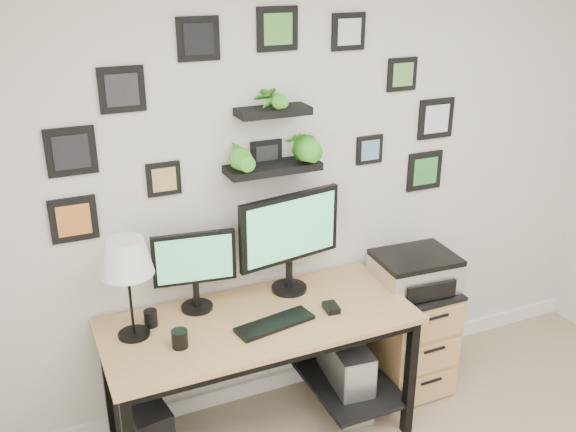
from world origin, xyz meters
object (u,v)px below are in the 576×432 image
monitor_left (195,266)px  monitor_right (290,235)px  printer (415,271)px  pc_tower_grey (345,375)px  table_lamp (126,260)px  pc_tower_black (145,432)px  mug (180,339)px  file_cabinet (408,334)px  desk (264,334)px

monitor_left → monitor_right: monitor_right is taller
printer → pc_tower_grey: bearing=-174.8°
table_lamp → pc_tower_black: 0.96m
monitor_right → pc_tower_black: size_ratio=1.48×
pc_tower_grey → mug: bearing=-173.1°
monitor_left → table_lamp: table_lamp is taller
monitor_right → mug: bearing=-157.4°
monitor_left → table_lamp: (-0.35, -0.12, 0.16)m
pc_tower_grey → monitor_right: bearing=147.6°
pc_tower_black → pc_tower_grey: bearing=-9.2°
table_lamp → printer: 1.67m
file_cabinet → monitor_left: bearing=174.4°
monitor_right → pc_tower_grey: bearing=-32.4°
monitor_left → pc_tower_grey: monitor_left is taller
monitor_right → table_lamp: 0.89m
pc_tower_black → printer: size_ratio=0.87×
monitor_left → mug: 0.41m
desk → mug: bearing=-165.4°
monitor_left → printer: size_ratio=0.92×
desk → table_lamp: 0.85m
mug → pc_tower_black: (-0.19, 0.13, -0.59)m
desk → monitor_right: bearing=36.6°
monitor_right → table_lamp: bearing=-173.3°
table_lamp → pc_tower_grey: table_lamp is taller
table_lamp → file_cabinet: 1.82m
monitor_left → printer: monitor_left is taller
table_lamp → pc_tower_black: table_lamp is taller
desk → printer: size_ratio=3.39×
pc_tower_black → printer: bearing=-7.5°
printer → mug: bearing=-173.7°
pc_tower_black → pc_tower_grey: (1.17, -0.01, 0.01)m
pc_tower_black → printer: 1.73m
table_lamp → printer: (1.62, -0.03, -0.39)m
pc_tower_black → monitor_right: bearing=1.7°
monitor_left → file_cabinet: monitor_left is taller
mug → desk: bearing=14.6°
desk → pc_tower_black: 0.79m
printer → desk: bearing=-177.8°
file_cabinet → pc_tower_black: bearing=-178.2°
file_cabinet → mug: bearing=-172.8°
table_lamp → pc_tower_grey: bearing=-3.5°
desk → monitor_right: 0.54m
table_lamp → file_cabinet: bearing=-0.2°
mug → pc_tower_grey: bearing=6.9°
mug → file_cabinet: mug is taller
file_cabinet → monitor_right: bearing=171.5°
monitor_right → file_cabinet: (0.74, -0.11, -0.75)m
mug → printer: (1.44, 0.16, -0.02)m
monitor_right → mug: monitor_right is taller
mug → pc_tower_grey: mug is taller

